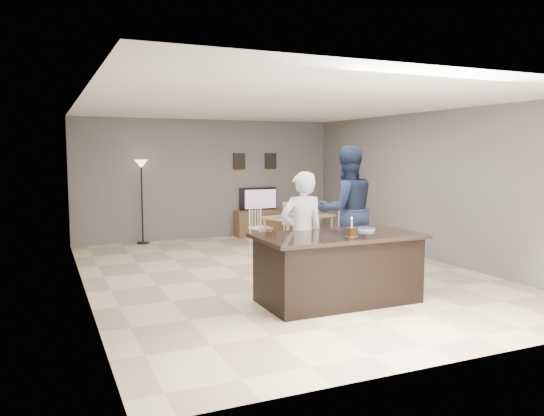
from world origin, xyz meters
name	(u,v)px	position (x,y,z in m)	size (l,w,h in m)	color
floor	(281,273)	(0.00, 0.00, 0.00)	(8.00, 8.00, 0.00)	beige
room_shell	(281,170)	(0.00, 0.00, 1.68)	(8.00, 8.00, 8.00)	slate
kitchen_island	(338,268)	(0.00, -1.80, 0.45)	(2.15, 1.10, 0.90)	black
tv_console	(260,223)	(1.20, 3.77, 0.30)	(1.20, 0.40, 0.60)	brown
television	(259,199)	(1.20, 3.84, 0.86)	(0.91, 0.12, 0.53)	black
tv_screen_glow	(261,199)	(1.20, 3.76, 0.87)	(0.78, 0.78, 0.00)	#D34C17
picture_frames	(255,161)	(1.15, 3.98, 1.75)	(1.10, 0.02, 0.38)	black
doorway	(101,224)	(-2.99, -2.30, 1.26)	(0.00, 2.10, 2.65)	black
woman	(302,233)	(-0.25, -1.25, 0.85)	(0.62, 0.41, 1.70)	silver
man	(346,211)	(0.95, -0.45, 1.03)	(1.00, 0.78, 2.06)	#1A213A
birthday_cake	(352,232)	(0.06, -2.03, 0.96)	(0.16, 0.16, 0.24)	yellow
plate_stack	(367,229)	(0.52, -1.67, 0.92)	(0.24, 0.24, 0.04)	white
dining_table	(299,221)	(1.29, 1.93, 0.56)	(1.82, 1.97, 0.87)	#A97F5B
floor_lamp	(141,179)	(-1.54, 3.79, 1.40)	(0.27, 0.27, 1.80)	black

